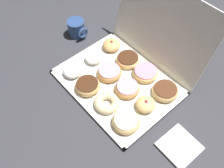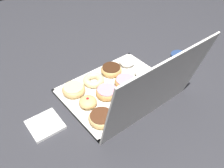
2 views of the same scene
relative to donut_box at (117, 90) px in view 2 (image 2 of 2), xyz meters
name	(u,v)px [view 2 (image 2 of 2)]	position (x,y,z in m)	size (l,w,h in m)	color
ground_plane	(117,91)	(0.00, 0.00, -0.01)	(3.00, 3.00, 0.00)	#333338
donut_box	(117,90)	(0.00, 0.00, 0.00)	(0.52, 0.40, 0.01)	white
box_lid_open	(158,90)	(0.00, 0.25, 0.18)	(0.52, 0.39, 0.01)	white
powdered_filled_donut_0	(127,62)	(-0.18, -0.13, 0.03)	(0.09, 0.09, 0.04)	white
chocolate_frosted_donut_1	(111,70)	(-0.06, -0.12, 0.03)	(0.11, 0.11, 0.04)	tan
cruller_donut_2	(94,80)	(0.06, -0.12, 0.02)	(0.11, 0.11, 0.04)	beige
glazed_ring_donut_3	(74,89)	(0.18, -0.12, 0.02)	(0.11, 0.11, 0.04)	#E5B770
powdered_filled_donut_4	(143,73)	(-0.18, 0.00, 0.03)	(0.08, 0.08, 0.04)	white
pink_frosted_donut_5	(125,82)	(-0.06, 0.00, 0.02)	(0.12, 0.12, 0.04)	tan
pink_frosted_donut_6	(107,92)	(0.06, 0.00, 0.03)	(0.11, 0.11, 0.04)	tan
jelly_filled_donut_7	(88,102)	(0.18, 0.00, 0.03)	(0.08, 0.08, 0.05)	#E5B770
jelly_filled_donut_8	(160,84)	(-0.18, 0.12, 0.03)	(0.09, 0.09, 0.05)	tan
chocolate_frosted_donut_9	(142,94)	(-0.06, 0.12, 0.02)	(0.11, 0.11, 0.04)	#E5B770
pink_frosted_donut_10	(125,106)	(0.05, 0.12, 0.02)	(0.12, 0.12, 0.04)	#E5B770
chocolate_frosted_donut_11	(102,118)	(0.18, 0.12, 0.03)	(0.12, 0.12, 0.04)	#E5B770
coffee_mug	(178,61)	(-0.39, 0.06, 0.04)	(0.11, 0.09, 0.09)	navy
napkin_stack	(45,125)	(0.39, -0.02, 0.00)	(0.14, 0.14, 0.01)	white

